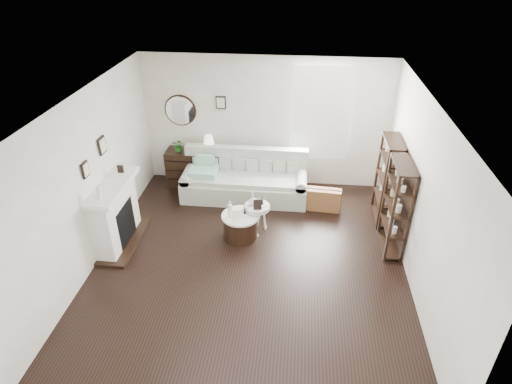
# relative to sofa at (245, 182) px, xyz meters

# --- Properties ---
(room) EXTENTS (5.50, 5.50, 5.50)m
(room) POSITION_rel_sofa_xyz_m (1.08, 0.62, 1.28)
(room) COLOR black
(room) RESTS_ON ground
(fireplace) EXTENTS (0.50, 1.40, 1.84)m
(fireplace) POSITION_rel_sofa_xyz_m (-1.97, -1.78, 0.22)
(fireplace) COLOR white
(fireplace) RESTS_ON ground
(shelf_unit_far) EXTENTS (0.30, 0.80, 1.60)m
(shelf_unit_far) POSITION_rel_sofa_xyz_m (2.68, -0.53, 0.48)
(shelf_unit_far) COLOR black
(shelf_unit_far) RESTS_ON ground
(shelf_unit_near) EXTENTS (0.30, 0.80, 1.60)m
(shelf_unit_near) POSITION_rel_sofa_xyz_m (2.68, -1.43, 0.48)
(shelf_unit_near) COLOR black
(shelf_unit_near) RESTS_ON ground
(sofa) EXTENTS (2.49, 0.86, 0.97)m
(sofa) POSITION_rel_sofa_xyz_m (0.00, 0.00, 0.00)
(sofa) COLOR #9DA996
(sofa) RESTS_ON ground
(quilt) EXTENTS (0.56, 0.46, 0.14)m
(quilt) POSITION_rel_sofa_xyz_m (-0.82, -0.12, 0.25)
(quilt) COLOR #227D65
(quilt) RESTS_ON sofa
(suitcase) EXTENTS (0.68, 0.28, 0.45)m
(suitcase) POSITION_rel_sofa_xyz_m (1.57, -0.36, -0.10)
(suitcase) COLOR brown
(suitcase) RESTS_ON ground
(dresser) EXTENTS (1.15, 0.50, 0.77)m
(dresser) POSITION_rel_sofa_xyz_m (-1.12, 0.39, 0.06)
(dresser) COLOR black
(dresser) RESTS_ON ground
(table_lamp) EXTENTS (0.30, 0.30, 0.36)m
(table_lamp) POSITION_rel_sofa_xyz_m (-0.79, 0.39, 0.63)
(table_lamp) COLOR silver
(table_lamp) RESTS_ON dresser
(potted_plant) EXTENTS (0.29, 0.26, 0.28)m
(potted_plant) POSITION_rel_sofa_xyz_m (-1.41, 0.34, 0.59)
(potted_plant) COLOR #1F5B1A
(potted_plant) RESTS_ON dresser
(drum_table) EXTENTS (0.66, 0.66, 0.46)m
(drum_table) POSITION_rel_sofa_xyz_m (0.10, -1.41, -0.09)
(drum_table) COLOR black
(drum_table) RESTS_ON ground
(pedestal_table) EXTENTS (0.46, 0.46, 0.55)m
(pedestal_table) POSITION_rel_sofa_xyz_m (0.38, -1.21, 0.18)
(pedestal_table) COLOR silver
(pedestal_table) RESTS_ON ground
(eiffel_drum) EXTENTS (0.12, 0.12, 0.17)m
(eiffel_drum) POSITION_rel_sofa_xyz_m (0.18, -1.36, 0.22)
(eiffel_drum) COLOR black
(eiffel_drum) RESTS_ON drum_table
(bottle_drum) EXTENTS (0.07, 0.07, 0.31)m
(bottle_drum) POSITION_rel_sofa_xyz_m (-0.06, -1.48, 0.29)
(bottle_drum) COLOR silver
(bottle_drum) RESTS_ON drum_table
(card_frame_drum) EXTENTS (0.15, 0.08, 0.19)m
(card_frame_drum) POSITION_rel_sofa_xyz_m (0.06, -1.57, 0.23)
(card_frame_drum) COLOR white
(card_frame_drum) RESTS_ON drum_table
(eiffel_ped) EXTENTS (0.13, 0.13, 0.17)m
(eiffel_ped) POSITION_rel_sofa_xyz_m (0.46, -1.18, 0.32)
(eiffel_ped) COLOR black
(eiffel_ped) RESTS_ON pedestal_table
(flask_ped) EXTENTS (0.14, 0.14, 0.25)m
(flask_ped) POSITION_rel_sofa_xyz_m (0.30, -1.19, 0.36)
(flask_ped) COLOR silver
(flask_ped) RESTS_ON pedestal_table
(card_frame_ped) EXTENTS (0.15, 0.07, 0.19)m
(card_frame_ped) POSITION_rel_sofa_xyz_m (0.40, -1.33, 0.32)
(card_frame_ped) COLOR black
(card_frame_ped) RESTS_ON pedestal_table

